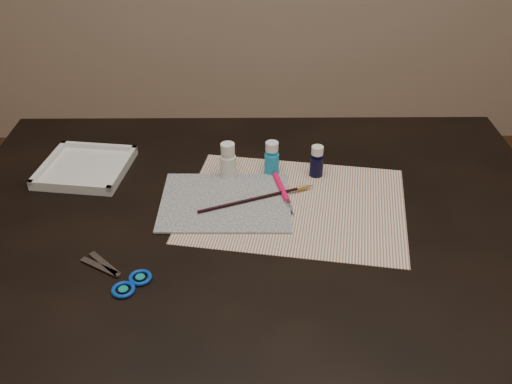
{
  "coord_description": "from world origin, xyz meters",
  "views": [
    {
      "loc": [
        -0.01,
        -0.99,
        1.45
      ],
      "look_at": [
        0.0,
        0.0,
        0.8
      ],
      "focal_mm": 40.0,
      "sensor_mm": 36.0,
      "label": 1
    }
  ],
  "objects_px": {
    "canvas": "(225,202)",
    "palette_tray": "(85,167)",
    "paper": "(295,204)",
    "scissors": "(110,273)",
    "paint_bottle_navy": "(317,161)",
    "paint_bottle_white": "(228,161)",
    "paint_bottle_cyan": "(272,158)"
  },
  "relations": [
    {
      "from": "scissors",
      "to": "palette_tray",
      "type": "bearing_deg",
      "value": -38.82
    },
    {
      "from": "palette_tray",
      "to": "scissors",
      "type": "bearing_deg",
      "value": -70.15
    },
    {
      "from": "scissors",
      "to": "paper",
      "type": "bearing_deg",
      "value": -116.2
    },
    {
      "from": "paint_bottle_white",
      "to": "palette_tray",
      "type": "height_order",
      "value": "paint_bottle_white"
    },
    {
      "from": "paint_bottle_cyan",
      "to": "scissors",
      "type": "height_order",
      "value": "paint_bottle_cyan"
    },
    {
      "from": "canvas",
      "to": "paint_bottle_white",
      "type": "distance_m",
      "value": 0.11
    },
    {
      "from": "paint_bottle_cyan",
      "to": "canvas",
      "type": "bearing_deg",
      "value": -130.43
    },
    {
      "from": "paint_bottle_cyan",
      "to": "palette_tray",
      "type": "relative_size",
      "value": 0.43
    },
    {
      "from": "paper",
      "to": "paint_bottle_white",
      "type": "xyz_separation_m",
      "value": [
        -0.15,
        0.11,
        0.04
      ]
    },
    {
      "from": "palette_tray",
      "to": "canvas",
      "type": "bearing_deg",
      "value": -22.11
    },
    {
      "from": "paint_bottle_navy",
      "to": "paint_bottle_white",
      "type": "bearing_deg",
      "value": -177.78
    },
    {
      "from": "paper",
      "to": "scissors",
      "type": "bearing_deg",
      "value": -147.54
    },
    {
      "from": "paint_bottle_cyan",
      "to": "scissors",
      "type": "xyz_separation_m",
      "value": [
        -0.31,
        -0.35,
        -0.04
      ]
    },
    {
      "from": "paper",
      "to": "palette_tray",
      "type": "xyz_separation_m",
      "value": [
        -0.48,
        0.14,
        0.01
      ]
    },
    {
      "from": "paper",
      "to": "paint_bottle_white",
      "type": "bearing_deg",
      "value": 143.0
    },
    {
      "from": "scissors",
      "to": "paint_bottle_navy",
      "type": "bearing_deg",
      "value": -108.7
    },
    {
      "from": "canvas",
      "to": "paint_bottle_navy",
      "type": "bearing_deg",
      "value": 28.5
    },
    {
      "from": "paint_bottle_navy",
      "to": "scissors",
      "type": "relative_size",
      "value": 0.46
    },
    {
      "from": "paper",
      "to": "scissors",
      "type": "xyz_separation_m",
      "value": [
        -0.35,
        -0.22,
        0.0
      ]
    },
    {
      "from": "paint_bottle_white",
      "to": "palette_tray",
      "type": "relative_size",
      "value": 0.46
    },
    {
      "from": "paint_bottle_navy",
      "to": "palette_tray",
      "type": "distance_m",
      "value": 0.54
    },
    {
      "from": "paint_bottle_cyan",
      "to": "paint_bottle_navy",
      "type": "distance_m",
      "value": 0.1
    },
    {
      "from": "paper",
      "to": "canvas",
      "type": "height_order",
      "value": "canvas"
    },
    {
      "from": "canvas",
      "to": "paint_bottle_cyan",
      "type": "relative_size",
      "value": 3.38
    },
    {
      "from": "canvas",
      "to": "paint_bottle_cyan",
      "type": "bearing_deg",
      "value": 49.57
    },
    {
      "from": "paint_bottle_navy",
      "to": "canvas",
      "type": "bearing_deg",
      "value": -151.5
    },
    {
      "from": "canvas",
      "to": "palette_tray",
      "type": "relative_size",
      "value": 1.44
    },
    {
      "from": "paint_bottle_white",
      "to": "canvas",
      "type": "bearing_deg",
      "value": -91.93
    },
    {
      "from": "canvas",
      "to": "palette_tray",
      "type": "distance_m",
      "value": 0.36
    },
    {
      "from": "scissors",
      "to": "canvas",
      "type": "bearing_deg",
      "value": -99.92
    },
    {
      "from": "paint_bottle_white",
      "to": "paint_bottle_navy",
      "type": "height_order",
      "value": "paint_bottle_white"
    },
    {
      "from": "paint_bottle_cyan",
      "to": "scissors",
      "type": "distance_m",
      "value": 0.47
    }
  ]
}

